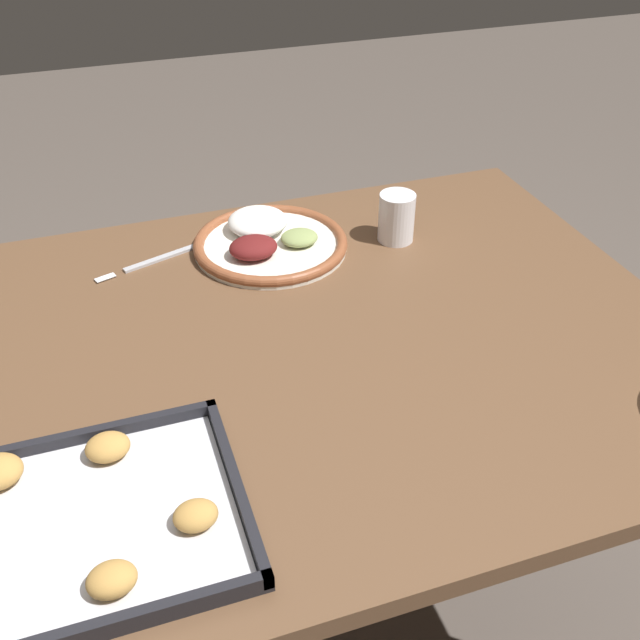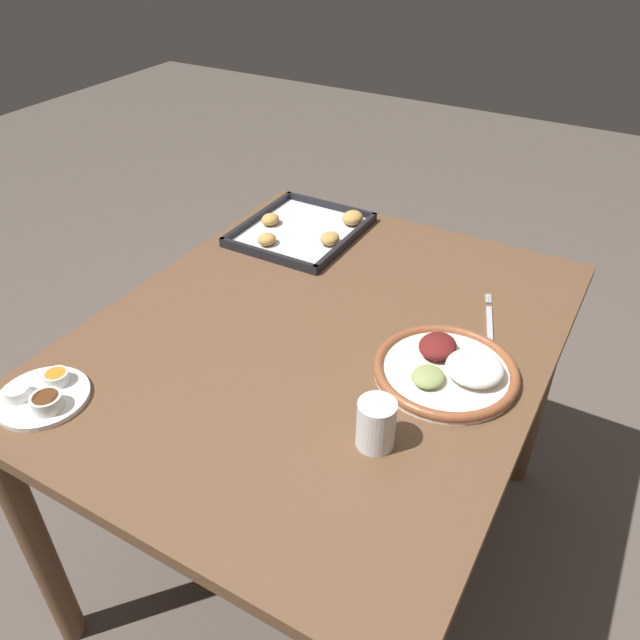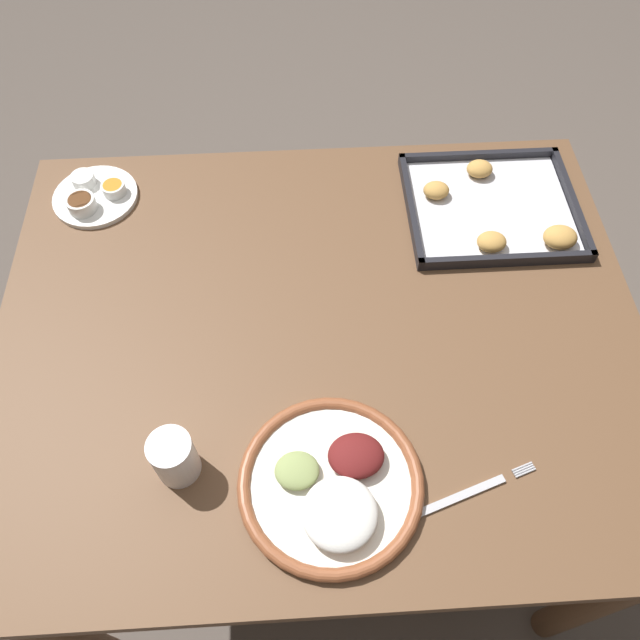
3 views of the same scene
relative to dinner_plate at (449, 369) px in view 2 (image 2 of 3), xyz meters
name	(u,v)px [view 2 (image 2 of 3)]	position (x,y,z in m)	size (l,w,h in m)	color
ground_plane	(320,543)	(0.00, 0.28, -0.75)	(8.00, 8.00, 0.00)	#564C44
dining_table	(320,370)	(0.00, 0.28, -0.12)	(1.13, 0.91, 0.74)	brown
dinner_plate	(449,369)	(0.00, 0.00, 0.00)	(0.28, 0.28, 0.05)	white
fork	(490,326)	(0.19, -0.02, -0.01)	(0.22, 0.08, 0.00)	#B2B2B7
saucer_plate	(42,395)	(-0.44, 0.62, 0.00)	(0.17, 0.17, 0.04)	white
baking_tray	(304,230)	(0.35, 0.54, 0.00)	(0.33, 0.29, 0.04)	black
drinking_cup	(376,424)	(-0.23, 0.05, 0.03)	(0.07, 0.07, 0.09)	white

